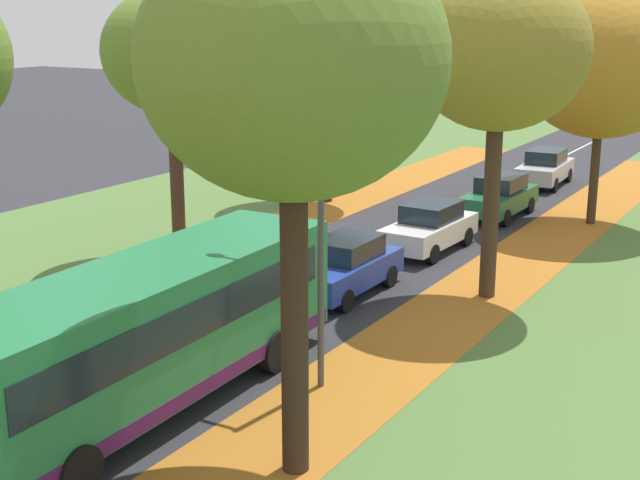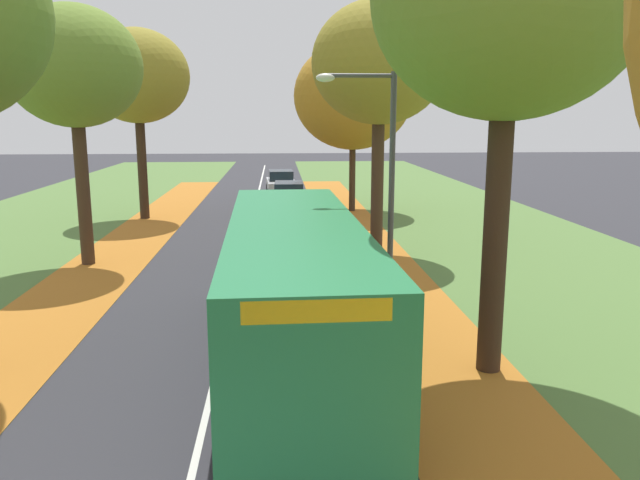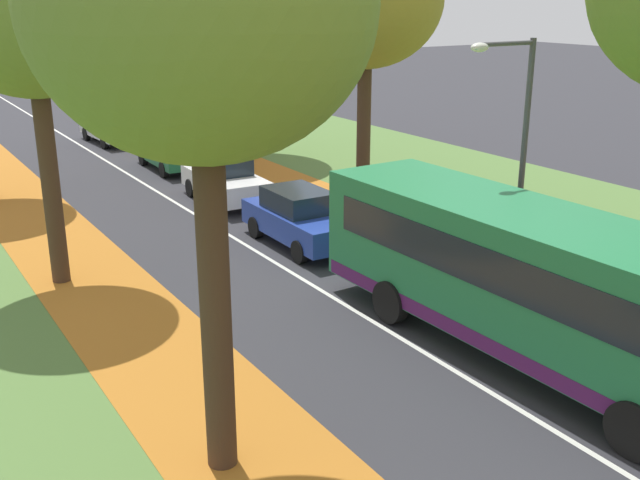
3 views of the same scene
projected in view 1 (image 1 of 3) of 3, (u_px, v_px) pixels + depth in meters
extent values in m
cube|color=#517538|center=(137.00, 226.00, 33.03)|extent=(12.00, 90.00, 0.01)
cube|color=#B26B23|center=(115.00, 288.00, 25.77)|extent=(2.80, 60.00, 0.00)
cube|color=#B26B23|center=(403.00, 349.00, 21.22)|extent=(2.80, 60.00, 0.00)
cube|color=silver|center=(354.00, 261.00, 28.48)|extent=(0.12, 80.00, 0.01)
cylinder|color=#422D1E|center=(177.00, 182.00, 28.51)|extent=(0.44, 0.44, 4.92)
ellipsoid|color=olive|center=(172.00, 51.00, 27.46)|extent=(4.34, 4.34, 3.91)
cylinder|color=#382619|center=(327.00, 142.00, 36.49)|extent=(0.45, 0.45, 4.97)
ellipsoid|color=olive|center=(327.00, 34.00, 35.38)|extent=(4.90, 4.90, 4.41)
cylinder|color=#382619|center=(295.00, 329.00, 15.08)|extent=(0.47, 0.47, 5.26)
ellipsoid|color=olive|center=(293.00, 60.00, 13.92)|extent=(4.96, 4.96, 4.47)
cylinder|color=#422D1E|center=(491.00, 209.00, 24.45)|extent=(0.45, 0.45, 5.02)
ellipsoid|color=olive|center=(499.00, 49.00, 23.35)|extent=(4.78, 4.78, 4.30)
cylinder|color=#422D1E|center=(594.00, 175.00, 32.89)|extent=(0.33, 0.33, 3.68)
ellipsoid|color=#AD7A23|center=(603.00, 62.00, 31.83)|extent=(6.09, 6.09, 5.48)
cylinder|color=#47474C|center=(321.00, 252.00, 18.41)|extent=(0.14, 0.14, 6.00)
cylinder|color=#47474C|center=(287.00, 109.00, 18.06)|extent=(1.60, 0.10, 0.10)
ellipsoid|color=silver|center=(255.00, 109.00, 18.47)|extent=(0.44, 0.28, 0.20)
cube|color=#237A47|center=(146.00, 329.00, 17.66)|extent=(2.75, 10.46, 2.50)
cube|color=#19232D|center=(145.00, 310.00, 17.56)|extent=(2.76, 9.21, 0.80)
cube|color=#4C1951|center=(148.00, 379.00, 17.93)|extent=(2.76, 10.25, 0.32)
cylinder|color=black|center=(77.00, 472.00, 14.70)|extent=(0.32, 0.97, 0.96)
cylinder|color=black|center=(274.00, 351.00, 19.82)|extent=(0.32, 0.97, 0.96)
cylinder|color=black|center=(189.00, 333.00, 20.95)|extent=(0.32, 0.97, 0.96)
cube|color=#233D9E|center=(344.00, 272.00, 25.07)|extent=(1.73, 4.21, 0.70)
cube|color=#19232D|center=(347.00, 248.00, 25.03)|extent=(1.46, 2.03, 0.60)
cylinder|color=black|center=(345.00, 301.00, 23.69)|extent=(0.22, 0.64, 0.64)
cylinder|color=black|center=(296.00, 291.00, 24.48)|extent=(0.22, 0.64, 0.64)
cylinder|color=black|center=(389.00, 276.00, 25.84)|extent=(0.22, 0.64, 0.64)
cylinder|color=black|center=(343.00, 268.00, 26.63)|extent=(0.22, 0.64, 0.64)
cube|color=silver|center=(429.00, 231.00, 29.49)|extent=(1.86, 4.26, 0.70)
cube|color=#19232D|center=(432.00, 212.00, 29.44)|extent=(1.52, 2.07, 0.60)
cylinder|color=black|center=(432.00, 254.00, 28.11)|extent=(0.25, 0.65, 0.64)
cylinder|color=black|center=(389.00, 247.00, 28.93)|extent=(0.25, 0.65, 0.64)
cylinder|color=black|center=(466.00, 237.00, 30.22)|extent=(0.25, 0.65, 0.64)
cylinder|color=black|center=(425.00, 230.00, 31.04)|extent=(0.25, 0.65, 0.64)
cube|color=#1E6038|center=(499.00, 200.00, 34.22)|extent=(1.80, 4.24, 0.70)
cube|color=#19232D|center=(501.00, 183.00, 34.17)|extent=(1.49, 2.05, 0.60)
cylinder|color=black|center=(505.00, 218.00, 32.84)|extent=(0.24, 0.65, 0.64)
cylinder|color=black|center=(466.00, 213.00, 33.64)|extent=(0.24, 0.65, 0.64)
cylinder|color=black|center=(529.00, 205.00, 34.97)|extent=(0.24, 0.65, 0.64)
cylinder|color=black|center=(492.00, 201.00, 35.77)|extent=(0.24, 0.65, 0.64)
cube|color=#B7BABF|center=(545.00, 171.00, 40.21)|extent=(1.90, 4.28, 0.70)
cube|color=#19232D|center=(546.00, 156.00, 40.17)|extent=(1.54, 2.08, 0.60)
cylinder|color=black|center=(554.00, 185.00, 38.84)|extent=(0.25, 0.65, 0.64)
cylinder|color=black|center=(519.00, 182.00, 39.55)|extent=(0.25, 0.65, 0.64)
cylinder|color=black|center=(568.00, 175.00, 41.06)|extent=(0.25, 0.65, 0.64)
cylinder|color=black|center=(535.00, 172.00, 41.77)|extent=(0.25, 0.65, 0.64)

